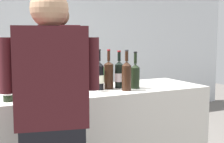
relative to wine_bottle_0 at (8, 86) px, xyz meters
name	(u,v)px	position (x,y,z in m)	size (l,w,h in m)	color
wall_back	(32,39)	(0.79, 2.79, 0.32)	(8.00, 0.10, 2.80)	silver
counter	(98,141)	(0.79, 0.19, -0.59)	(1.98, 0.69, 0.96)	beige
wine_bottle_0	(8,86)	(0.00, 0.00, 0.00)	(0.08, 0.08, 0.32)	black
wine_bottle_1	(99,75)	(0.78, 0.15, 0.01)	(0.09, 0.09, 0.35)	black
wine_bottle_2	(119,74)	(0.99, 0.17, 0.01)	(0.08, 0.08, 0.34)	black
wine_bottle_3	(109,74)	(0.89, 0.17, 0.02)	(0.08, 0.08, 0.35)	black
wine_bottle_4	(135,75)	(1.10, 0.07, 0.01)	(0.08, 0.08, 0.33)	black
wine_bottle_5	(127,75)	(0.98, 0.01, 0.02)	(0.08, 0.08, 0.35)	black
wine_glass	(94,77)	(0.70, 0.07, 0.02)	(0.07, 0.07, 0.18)	silver
ice_bucket	(36,82)	(0.25, 0.22, -0.01)	(0.21, 0.21, 0.19)	silver
person_server	(60,91)	(0.63, 0.80, -0.22)	(0.56, 0.34, 1.75)	black
person_guest	(52,137)	(0.17, -0.54, -0.24)	(0.56, 0.33, 1.70)	black
potted_shrub	(103,93)	(1.36, 1.31, -0.38)	(0.52, 0.52, 1.07)	brown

